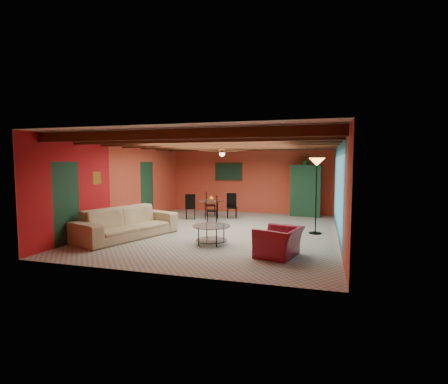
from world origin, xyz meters
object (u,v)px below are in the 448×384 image
(armoire, at_px, (305,191))
(potted_plant, at_px, (306,160))
(dining_table, at_px, (211,206))
(sofa, at_px, (127,223))
(armchair, at_px, (279,242))
(floor_lamp, at_px, (316,196))
(coffee_table, at_px, (211,235))
(vase, at_px, (211,191))

(armoire, bearing_deg, potted_plant, 0.00)
(dining_table, height_order, armoire, armoire)
(sofa, height_order, dining_table, dining_table)
(armchair, xyz_separation_m, floor_lamp, (0.71, 2.66, 0.76))
(armchair, bearing_deg, floor_lamp, 179.84)
(coffee_table, relative_size, floor_lamp, 0.44)
(sofa, xyz_separation_m, floor_lamp, (4.87, 1.96, 0.67))
(armchair, bearing_deg, sofa, -84.78)
(coffee_table, relative_size, potted_plant, 1.96)
(floor_lamp, bearing_deg, sofa, -158.01)
(armchair, height_order, armoire, armoire)
(coffee_table, distance_m, armoire, 5.70)
(potted_plant, relative_size, vase, 2.56)
(armchair, distance_m, dining_table, 5.17)
(sofa, distance_m, dining_table, 3.75)
(sofa, height_order, floor_lamp, floor_lamp)
(armchair, relative_size, armoire, 0.52)
(coffee_table, bearing_deg, sofa, 178.47)
(floor_lamp, relative_size, vase, 11.51)
(sofa, relative_size, armchair, 2.86)
(potted_plant, bearing_deg, dining_table, -152.39)
(dining_table, height_order, vase, vase)
(potted_plant, xyz_separation_m, vase, (-3.21, -1.68, -1.10))
(floor_lamp, bearing_deg, potted_plant, 97.85)
(coffee_table, distance_m, floor_lamp, 3.29)
(sofa, height_order, coffee_table, sofa)
(dining_table, distance_m, armoire, 3.65)
(armoire, distance_m, potted_plant, 1.18)
(armchair, bearing_deg, dining_table, -130.52)
(coffee_table, bearing_deg, dining_table, 108.39)
(sofa, height_order, armoire, armoire)
(floor_lamp, height_order, potted_plant, potted_plant)
(dining_table, distance_m, vase, 0.56)
(coffee_table, height_order, dining_table, dining_table)
(armchair, xyz_separation_m, armoire, (0.26, 5.93, 0.62))
(sofa, relative_size, dining_table, 1.57)
(armoire, bearing_deg, vase, -146.84)
(floor_lamp, bearing_deg, coffee_table, -140.42)
(dining_table, bearing_deg, armoire, 27.61)
(armoire, bearing_deg, sofa, -124.63)
(armoire, xyz_separation_m, potted_plant, (0.00, 0.00, 1.18))
(dining_table, distance_m, potted_plant, 3.98)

